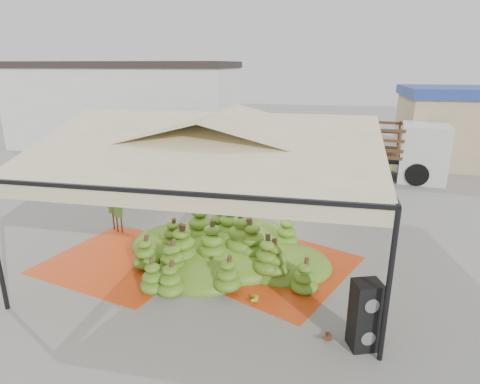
% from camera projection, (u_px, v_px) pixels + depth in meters
% --- Properties ---
extents(ground, '(90.00, 90.00, 0.00)m').
position_uv_depth(ground, '(223.00, 248.00, 11.97)').
color(ground, slate).
rests_on(ground, ground).
extents(canopy_tent, '(8.10, 8.10, 4.00)m').
position_uv_depth(canopy_tent, '(222.00, 138.00, 10.96)').
color(canopy_tent, black).
rests_on(canopy_tent, ground).
extents(building_white, '(14.30, 6.30, 5.40)m').
position_uv_depth(building_white, '(126.00, 105.00, 26.13)').
color(building_white, silver).
rests_on(building_white, ground).
extents(building_tan, '(6.30, 5.30, 4.10)m').
position_uv_depth(building_tan, '(462.00, 126.00, 21.51)').
color(building_tan, tan).
rests_on(building_tan, ground).
extents(tarp_left, '(4.58, 4.45, 0.01)m').
position_uv_depth(tarp_left, '(125.00, 259.00, 11.29)').
color(tarp_left, red).
rests_on(tarp_left, ground).
extents(tarp_right, '(4.96, 5.06, 0.01)m').
position_uv_depth(tarp_right, '(273.00, 266.00, 10.91)').
color(tarp_right, red).
rests_on(tarp_right, ground).
extents(banana_heap, '(7.82, 7.28, 1.34)m').
position_uv_depth(banana_heap, '(230.00, 234.00, 11.26)').
color(banana_heap, '#4C7418').
rests_on(banana_heap, ground).
extents(hand_yellow_a, '(0.57, 0.50, 0.22)m').
position_uv_depth(hand_yellow_a, '(250.00, 297.00, 9.24)').
color(hand_yellow_a, gold).
rests_on(hand_yellow_a, ground).
extents(hand_yellow_b, '(0.46, 0.39, 0.20)m').
position_uv_depth(hand_yellow_b, '(247.00, 276.00, 10.17)').
color(hand_yellow_b, gold).
rests_on(hand_yellow_b, ground).
extents(hand_red_a, '(0.50, 0.44, 0.19)m').
position_uv_depth(hand_red_a, '(324.00, 334.00, 8.00)').
color(hand_red_a, '#522B12').
rests_on(hand_red_a, ground).
extents(hand_red_b, '(0.55, 0.47, 0.22)m').
position_uv_depth(hand_red_b, '(358.00, 308.00, 8.84)').
color(hand_red_b, '#532413').
rests_on(hand_red_b, ground).
extents(hand_green, '(0.50, 0.44, 0.20)m').
position_uv_depth(hand_green, '(191.00, 262.00, 10.91)').
color(hand_green, '#537919').
rests_on(hand_green, ground).
extents(hanging_bunches, '(4.74, 0.24, 0.20)m').
position_uv_depth(hanging_bunches, '(303.00, 164.00, 11.03)').
color(hanging_bunches, '#3E7A19').
rests_on(hanging_bunches, ground).
extents(speaker_stack, '(0.63, 0.59, 1.41)m').
position_uv_depth(speaker_stack, '(365.00, 315.00, 7.58)').
color(speaker_stack, black).
rests_on(speaker_stack, ground).
extents(banana_leaves, '(0.96, 1.36, 3.70)m').
position_uv_depth(banana_leaves, '(116.00, 233.00, 13.03)').
color(banana_leaves, '#427E21').
rests_on(banana_leaves, ground).
extents(vendor, '(0.82, 0.64, 1.97)m').
position_uv_depth(vendor, '(231.00, 170.00, 16.88)').
color(vendor, gray).
rests_on(vendor, ground).
extents(truck_left, '(6.18, 4.18, 2.02)m').
position_uv_depth(truck_left, '(184.00, 151.00, 19.21)').
color(truck_left, '#482618').
rests_on(truck_left, ground).
extents(truck_right, '(7.87, 3.71, 2.60)m').
position_uv_depth(truck_right, '(369.00, 143.00, 19.45)').
color(truck_right, '#50391A').
rests_on(truck_right, ground).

